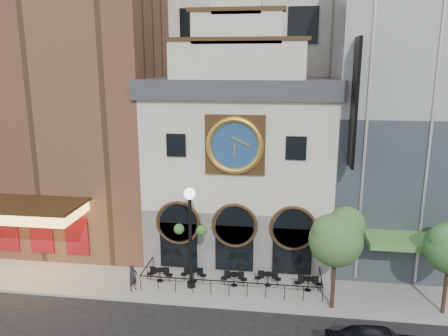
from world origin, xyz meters
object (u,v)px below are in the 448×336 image
pedestrian (133,278)px  bistro_3 (268,278)px  tree_left (337,236)px  bistro_2 (234,279)px  lamppost (190,227)px  bistro_0 (160,274)px  bistro_1 (194,274)px  bistro_4 (308,283)px

pedestrian → bistro_3: bearing=-48.2°
pedestrian → tree_left: size_ratio=0.28×
bistro_2 → bistro_3: same height
pedestrian → lamppost: size_ratio=0.26×
bistro_0 → bistro_3: same height
bistro_0 → bistro_2: size_ratio=1.00×
bistro_2 → pedestrian: bearing=-167.1°
pedestrian → tree_left: bearing=-61.6°
bistro_3 → bistro_2: bearing=-171.1°
bistro_2 → lamppost: (-2.54, -0.50, 3.36)m
bistro_2 → lamppost: 4.25m
bistro_0 → bistro_3: (6.63, 0.37, 0.00)m
lamppost → tree_left: 8.31m
bistro_2 → pedestrian: 6.03m
bistro_1 → lamppost: 3.43m
bistro_4 → tree_left: size_ratio=0.28×
bistro_2 → bistro_1: bearing=175.8°
bistro_0 → bistro_2: (4.61, 0.05, 0.00)m
bistro_2 → tree_left: size_ratio=0.28×
bistro_0 → pedestrian: 1.84m
bistro_1 → pedestrian: 3.68m
bistro_1 → pedestrian: size_ratio=0.99×
bistro_1 → tree_left: size_ratio=0.28×
bistro_3 → lamppost: bearing=-169.9°
pedestrian → lamppost: lamppost is taller
bistro_3 → tree_left: bearing=-28.4°
lamppost → bistro_3: bearing=13.2°
bistro_1 → bistro_2: 2.54m
bistro_0 → bistro_4: 9.01m
bistro_1 → bistro_2: bearing=-4.2°
bistro_1 → pedestrian: bearing=-155.4°
tree_left → bistro_4: bearing=127.1°
bistro_0 → tree_left: tree_left is taller
bistro_4 → pedestrian: 10.37m
bistro_2 → bistro_4: same height
bistro_1 → bistro_3: size_ratio=1.00×
bistro_0 → bistro_1: size_ratio=1.00×
bistro_0 → pedestrian: (-1.27, -1.29, 0.33)m
pedestrian → bistro_4: bearing=-52.5°
bistro_2 → lamppost: lamppost is taller
bistro_3 → pedestrian: (-7.89, -1.66, 0.33)m
bistro_1 → bistro_2: size_ratio=1.00×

